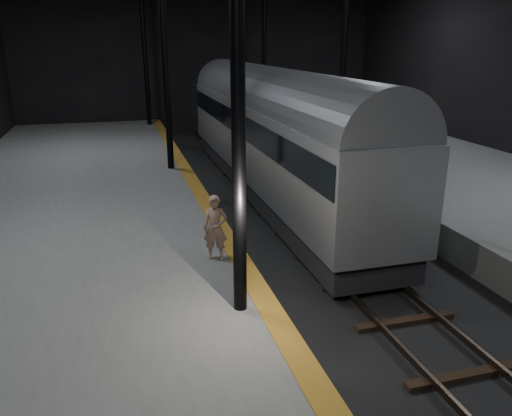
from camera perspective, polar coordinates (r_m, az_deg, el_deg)
name	(u,v)px	position (r m, az deg, el deg)	size (l,w,h in m)	color
ground	(332,254)	(15.09, 8.68, -5.27)	(44.00, 44.00, 0.00)	black
platform_left	(63,269)	(13.79, -21.20, -6.47)	(9.00, 43.80, 1.00)	#595956
tactile_strip	(225,234)	(13.75, -3.60, -2.97)	(0.50, 43.80, 0.01)	#885C18
track	(332,252)	(15.06, 8.69, -5.03)	(2.40, 43.00, 0.24)	#3F3328
train	(270,127)	(20.03, 1.59, 9.20)	(2.81, 18.74, 5.01)	#94979B
woman	(215,228)	(11.94, -4.67, -2.30)	(0.58, 0.38, 1.60)	tan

